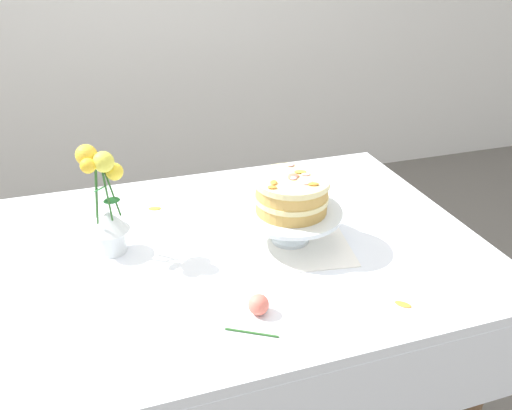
{
  "coord_description": "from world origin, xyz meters",
  "views": [
    {
      "loc": [
        -0.31,
        -1.18,
        1.52
      ],
      "look_at": [
        0.06,
        -0.01,
        0.86
      ],
      "focal_mm": 35.45,
      "sensor_mm": 36.0,
      "label": 1
    }
  ],
  "objects_px": {
    "layer_cake": "(292,194)",
    "flower_vase": "(106,207)",
    "cake_stand": "(291,215)",
    "dining_table": "(237,274)",
    "fallen_rose": "(258,305)"
  },
  "relations": [
    {
      "from": "layer_cake",
      "to": "flower_vase",
      "type": "bearing_deg",
      "value": 168.96
    },
    {
      "from": "cake_stand",
      "to": "flower_vase",
      "type": "distance_m",
      "value": 0.5
    },
    {
      "from": "dining_table",
      "to": "fallen_rose",
      "type": "xyz_separation_m",
      "value": [
        -0.03,
        -0.28,
        0.12
      ]
    },
    {
      "from": "cake_stand",
      "to": "dining_table",
      "type": "bearing_deg",
      "value": 177.38
    },
    {
      "from": "dining_table",
      "to": "flower_vase",
      "type": "distance_m",
      "value": 0.42
    },
    {
      "from": "layer_cake",
      "to": "cake_stand",
      "type": "bearing_deg",
      "value": 148.26
    },
    {
      "from": "layer_cake",
      "to": "flower_vase",
      "type": "xyz_separation_m",
      "value": [
        -0.49,
        0.1,
        -0.01
      ]
    },
    {
      "from": "dining_table",
      "to": "fallen_rose",
      "type": "height_order",
      "value": "fallen_rose"
    },
    {
      "from": "dining_table",
      "to": "cake_stand",
      "type": "bearing_deg",
      "value": -2.62
    },
    {
      "from": "fallen_rose",
      "to": "cake_stand",
      "type": "bearing_deg",
      "value": 56.14
    },
    {
      "from": "flower_vase",
      "to": "fallen_rose",
      "type": "relative_size",
      "value": 2.66
    },
    {
      "from": "cake_stand",
      "to": "flower_vase",
      "type": "xyz_separation_m",
      "value": [
        -0.49,
        0.1,
        0.06
      ]
    },
    {
      "from": "flower_vase",
      "to": "fallen_rose",
      "type": "distance_m",
      "value": 0.5
    },
    {
      "from": "layer_cake",
      "to": "fallen_rose",
      "type": "distance_m",
      "value": 0.36
    },
    {
      "from": "dining_table",
      "to": "flower_vase",
      "type": "height_order",
      "value": "flower_vase"
    }
  ]
}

